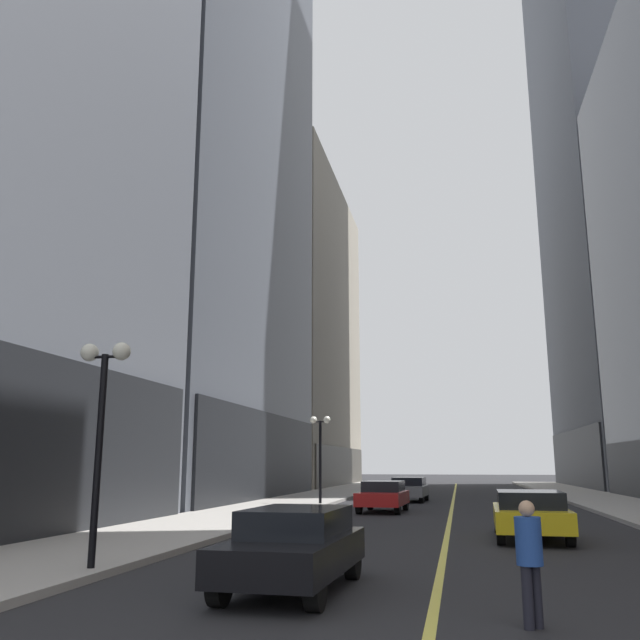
# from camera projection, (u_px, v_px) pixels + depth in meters

# --- Properties ---
(ground_plane) EXTENTS (200.00, 200.00, 0.00)m
(ground_plane) POSITION_uv_depth(u_px,v_px,m) (453.00, 502.00, 36.85)
(ground_plane) COLOR #262628
(sidewalk_left) EXTENTS (4.50, 78.00, 0.15)m
(sidewalk_left) POSITION_uv_depth(u_px,v_px,m) (307.00, 499.00, 38.48)
(sidewalk_left) COLOR #ADA8A0
(sidewalk_left) RESTS_ON ground
(sidewalk_right) EXTENTS (4.50, 78.00, 0.15)m
(sidewalk_right) POSITION_uv_depth(u_px,v_px,m) (612.00, 502.00, 35.25)
(sidewalk_right) COLOR #ADA8A0
(sidewalk_right) RESTS_ON ground
(lane_centre_stripe) EXTENTS (0.16, 70.00, 0.01)m
(lane_centre_stripe) POSITION_uv_depth(u_px,v_px,m) (453.00, 502.00, 36.85)
(lane_centre_stripe) COLOR #E5D64C
(lane_centre_stripe) RESTS_ON ground
(building_left_far) EXTENTS (11.12, 26.00, 30.13)m
(building_left_far) POSITION_uv_depth(u_px,v_px,m) (287.00, 332.00, 67.08)
(building_left_far) COLOR #B7AD99
(building_left_far) RESTS_ON ground
(building_right_far) EXTENTS (16.05, 26.00, 76.05)m
(building_right_far) POSITION_uv_depth(u_px,v_px,m) (632.00, 88.00, 65.18)
(building_right_far) COLOR slate
(building_right_far) RESTS_ON ground
(car_black) EXTENTS (1.84, 4.11, 1.32)m
(car_black) POSITION_uv_depth(u_px,v_px,m) (294.00, 546.00, 11.18)
(car_black) COLOR black
(car_black) RESTS_ON ground
(car_yellow) EXTENTS (2.09, 4.65, 1.32)m
(car_yellow) POSITION_uv_depth(u_px,v_px,m) (530.00, 513.00, 18.68)
(car_yellow) COLOR yellow
(car_yellow) RESTS_ON ground
(car_red) EXTENTS (2.02, 4.13, 1.32)m
(car_red) POSITION_uv_depth(u_px,v_px,m) (383.00, 495.00, 29.33)
(car_red) COLOR #B21919
(car_red) RESTS_ON ground
(car_grey) EXTENTS (2.09, 4.33, 1.32)m
(car_grey) POSITION_uv_depth(u_px,v_px,m) (409.00, 488.00, 37.53)
(car_grey) COLOR slate
(car_grey) RESTS_ON ground
(pedestrian_in_blue_hoodie) EXTENTS (0.48, 0.48, 1.58)m
(pedestrian_in_blue_hoodie) POSITION_uv_depth(u_px,v_px,m) (529.00, 553.00, 8.70)
(pedestrian_in_blue_hoodie) COLOR black
(pedestrian_in_blue_hoodie) RESTS_ON ground
(street_lamp_left_near) EXTENTS (1.06, 0.36, 4.43)m
(street_lamp_left_near) POSITION_uv_depth(u_px,v_px,m) (102.00, 402.00, 13.17)
(street_lamp_left_near) COLOR black
(street_lamp_left_near) RESTS_ON ground
(street_lamp_left_far) EXTENTS (1.06, 0.36, 4.43)m
(street_lamp_left_far) POSITION_uv_depth(u_px,v_px,m) (320.00, 440.00, 33.75)
(street_lamp_left_far) COLOR black
(street_lamp_left_far) RESTS_ON ground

